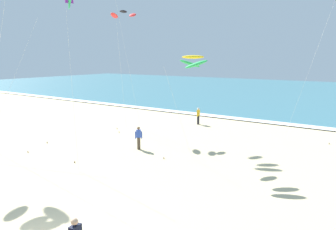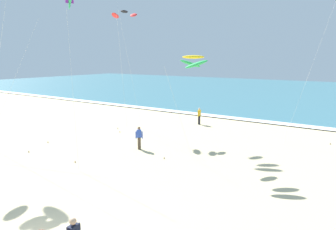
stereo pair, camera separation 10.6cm
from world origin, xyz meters
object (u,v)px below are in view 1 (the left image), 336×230
kite_arc_charcoal_distant (123,14)px  bystander_yellow_top (198,116)px  bystander_blue_top (139,138)px  kite_arc_golden_mid (193,62)px

kite_arc_charcoal_distant → bystander_yellow_top: 11.26m
bystander_yellow_top → bystander_blue_top: bearing=-86.9°
kite_arc_charcoal_distant → bystander_blue_top: (5.19, -4.56, -9.00)m
kite_arc_golden_mid → bystander_blue_top: size_ratio=3.99×
kite_arc_golden_mid → kite_arc_charcoal_distant: kite_arc_charcoal_distant is taller
bystander_yellow_top → bystander_blue_top: size_ratio=1.00×
kite_arc_golden_mid → bystander_yellow_top: bearing=116.1°
bystander_yellow_top → bystander_blue_top: (0.51, -9.46, 0.00)m
kite_arc_golden_mid → bystander_blue_top: bearing=-174.4°
bystander_yellow_top → kite_arc_charcoal_distant: bearing=-133.7°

